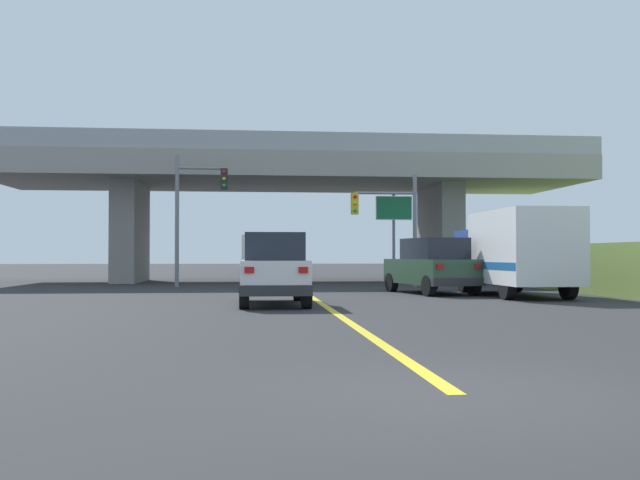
# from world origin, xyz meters

# --- Properties ---
(ground) EXTENTS (160.00, 160.00, 0.00)m
(ground) POSITION_xyz_m (0.00, 31.46, 0.00)
(ground) COLOR #2B2B2D
(overpass_bridge) EXTENTS (30.62, 9.14, 7.31)m
(overpass_bridge) POSITION_xyz_m (0.00, 31.46, 5.30)
(overpass_bridge) COLOR gray
(overpass_bridge) RESTS_ON ground
(lane_divider_stripe) EXTENTS (0.20, 28.32, 0.01)m
(lane_divider_stripe) POSITION_xyz_m (0.00, 14.16, 0.00)
(lane_divider_stripe) COLOR yellow
(lane_divider_stripe) RESTS_ON ground
(suv_lead) EXTENTS (1.89, 4.52, 2.02)m
(suv_lead) POSITION_xyz_m (-1.40, 13.36, 1.01)
(suv_lead) COLOR silver
(suv_lead) RESTS_ON ground
(suv_crossing) EXTENTS (2.74, 4.74, 2.02)m
(suv_crossing) POSITION_xyz_m (4.54, 18.62, 1.01)
(suv_crossing) COLOR #2D4C33
(suv_crossing) RESTS_ON ground
(box_truck) EXTENTS (2.33, 6.72, 2.89)m
(box_truck) POSITION_xyz_m (7.00, 16.82, 1.54)
(box_truck) COLOR navy
(box_truck) RESTS_ON ground
(traffic_signal_nearside) EXTENTS (2.98, 0.36, 5.01)m
(traffic_signal_nearside) POSITION_xyz_m (4.26, 24.53, 3.10)
(traffic_signal_nearside) COLOR slate
(traffic_signal_nearside) RESTS_ON ground
(traffic_signal_farside) EXTENTS (2.33, 0.36, 5.85)m
(traffic_signal_farside) POSITION_xyz_m (-4.58, 25.30, 3.71)
(traffic_signal_farside) COLOR slate
(traffic_signal_farside) RESTS_ON ground
(highway_sign) EXTENTS (1.84, 0.17, 4.53)m
(highway_sign) POSITION_xyz_m (5.12, 28.36, 3.37)
(highway_sign) COLOR slate
(highway_sign) RESTS_ON ground
(semi_truck_distant) EXTENTS (2.33, 7.43, 3.00)m
(semi_truck_distant) POSITION_xyz_m (-1.54, 52.31, 1.59)
(semi_truck_distant) COLOR navy
(semi_truck_distant) RESTS_ON ground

